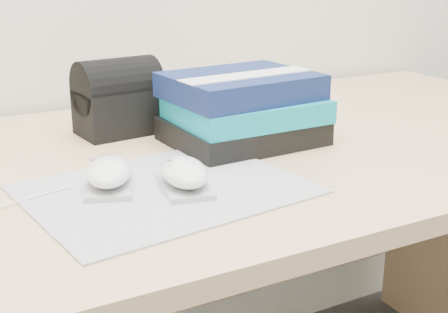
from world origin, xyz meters
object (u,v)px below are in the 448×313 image
desk (216,251)px  mouse_rear (109,173)px  mouse_front (184,174)px  pouch (118,97)px  book_stack (243,109)px

desk → mouse_rear: 0.40m
mouse_rear → mouse_front: 0.11m
mouse_front → pouch: bearing=86.5°
desk → mouse_rear: bearing=-147.0°
mouse_rear → book_stack: (0.29, 0.11, 0.04)m
desk → book_stack: size_ratio=6.09×
mouse_rear → mouse_front: (0.09, -0.05, -0.00)m
desk → pouch: bearing=144.3°
mouse_front → mouse_rear: bearing=150.0°
mouse_rear → book_stack: bearing=21.5°
book_stack → desk: bearing=114.9°
desk → pouch: 0.35m
mouse_front → pouch: 0.33m
book_stack → pouch: (-0.17, 0.16, 0.01)m
desk → mouse_rear: size_ratio=12.19×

